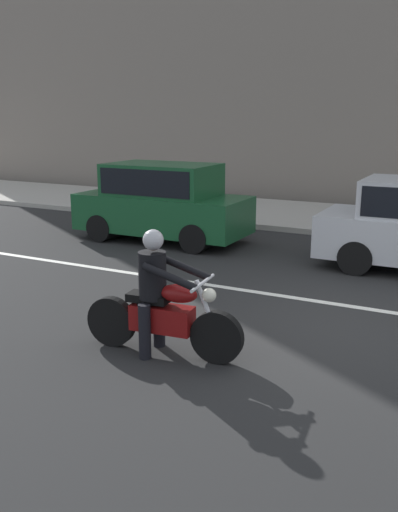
# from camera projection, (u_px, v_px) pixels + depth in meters

# --- Properties ---
(ground_plane) EXTENTS (80.00, 80.00, 0.00)m
(ground_plane) POSITION_uv_depth(u_px,v_px,m) (336.00, 325.00, 7.79)
(ground_plane) COLOR #252525
(motorcycle_with_rider_black_leather) EXTENTS (2.07, 0.70, 1.56)m
(motorcycle_with_rider_black_leather) POSITION_uv_depth(u_px,v_px,m) (161.00, 305.00, 6.73)
(motorcycle_with_rider_black_leather) COLOR black
(motorcycle_with_rider_black_leather) RESTS_ON ground_plane
(parked_hatchback_forest_green) EXTENTS (4.00, 1.76, 1.80)m
(parked_hatchback_forest_green) POSITION_uv_depth(u_px,v_px,m) (162.00, 201.00, 12.86)
(parked_hatchback_forest_green) COLOR #164C28
(parked_hatchback_forest_green) RESTS_ON ground_plane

